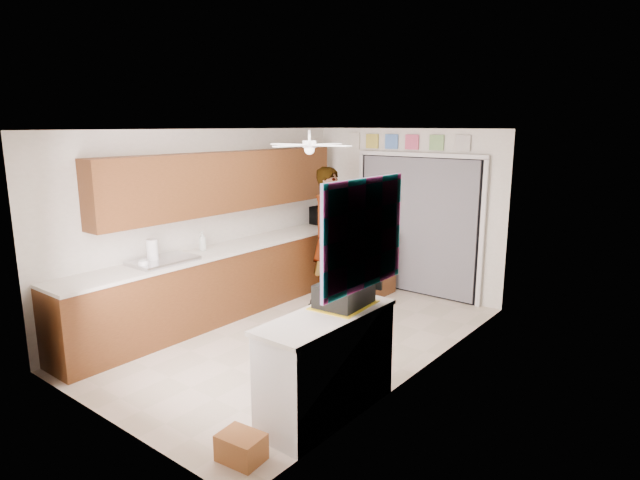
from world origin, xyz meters
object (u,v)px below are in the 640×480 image
Objects in this scene: microwave at (328,215)px; cup at (144,265)px; cardboard_box at (241,447)px; man at (330,232)px; navy_crate at (284,374)px; dog at (333,296)px; paper_towel_roll at (152,251)px; suitcase at (344,294)px; soap_bottle at (202,241)px.

microwave is 4.53× the size of cup.
cardboard_box is 0.18× the size of man.
dog is (-0.93, 2.04, 0.10)m from navy_crate.
microwave is 3.56m from cup.
microwave is 1.55× the size of cardboard_box.
paper_towel_roll reaches higher than suitcase.
suitcase is (2.55, 0.39, 0.06)m from cup.
soap_bottle reaches higher than dog.
navy_crate is at bearing -170.30° from suitcase.
paper_towel_roll is at bearing 179.53° from suitcase.
cup reaches higher than dog.
soap_bottle is at bearing 160.06° from navy_crate.
paper_towel_roll is at bearing -179.26° from navy_crate.
microwave is 0.92m from man.
suitcase is 1.47× the size of cardboard_box.
soap_bottle is 2.42m from navy_crate.
cup is 2.12m from navy_crate.
cup reaches higher than navy_crate.
cardboard_box is (2.65, -1.85, -0.96)m from soap_bottle.
suitcase is 0.90× the size of dog.
microwave reaches higher than navy_crate.
microwave reaches higher than cardboard_box.
paper_towel_roll reaches higher than navy_crate.
man is 1.07m from dog.
dog is (-1.48, 3.13, 0.11)m from cardboard_box.
cardboard_box is at bearing -35.02° from soap_bottle.
man is at bearing 69.83° from soap_bottle.
cup is (0.17, -1.00, -0.08)m from soap_bottle.
cardboard_box is 3.47m from dog.
navy_crate is 2.25m from dog.
soap_bottle is 0.63× the size of navy_crate.
microwave is at bearing 91.12° from cup.
suitcase reaches higher than cardboard_box.
cup is 0.21× the size of dog.
navy_crate is (1.93, 0.24, -0.86)m from cup.
microwave is 1.06× the size of suitcase.
cup is at bearing -58.93° from paper_towel_roll.
microwave is at bearing 120.00° from cardboard_box.
man is (0.64, 2.64, -0.11)m from paper_towel_roll.
suitcase is at bearing -39.18° from dog.
paper_towel_roll is 2.27m from navy_crate.
suitcase is 2.58m from dog.
man is (-1.42, 2.62, 0.85)m from navy_crate.
suitcase is at bearing 86.79° from cardboard_box.
paper_towel_roll is 2.72m from man.
paper_towel_roll is 0.57× the size of suitcase.
cup is at bearing -172.95° from navy_crate.
soap_bottle is 0.51× the size of suitcase.
cup reaches higher than cardboard_box.
cup is at bearing 172.00° from man.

